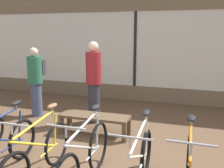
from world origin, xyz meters
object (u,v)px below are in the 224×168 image
Objects in this scene: customer_by_window at (36,80)px; bicycle_center_left at (38,156)px; display_bench at (95,118)px; customer_near_rack at (94,80)px; bicycle_center_right at (85,160)px.

bicycle_center_left is at bearing -55.83° from customer_by_window.
display_bench is 1.98m from customer_by_window.
customer_near_rack is (-0.27, 0.66, 0.64)m from display_bench.
bicycle_center_left is 0.93× the size of customer_near_rack.
customer_by_window reaches higher than bicycle_center_left.
display_bench is (0.14, 1.75, -0.05)m from bicycle_center_left.
bicycle_center_right is 1.06× the size of customer_by_window.
customer_near_rack reaches higher than bicycle_center_left.
customer_by_window is (-2.30, 2.36, 0.50)m from bicycle_center_right.
bicycle_center_left is 2.48m from customer_near_rack.
bicycle_center_left is at bearing -94.46° from display_bench.
bicycle_center_right reaches higher than bicycle_center_left.
bicycle_center_right is (0.66, 0.06, 0.02)m from bicycle_center_left.
bicycle_center_left is 0.66m from bicycle_center_right.
customer_near_rack is 1.50m from customer_by_window.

